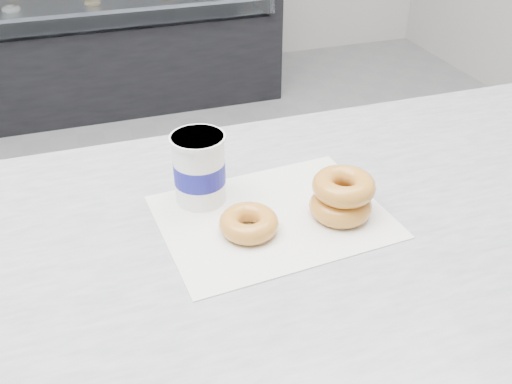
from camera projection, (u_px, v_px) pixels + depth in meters
ground at (114, 377)px, 1.72m from camera, size 5.00×5.00×0.00m
display_case at (55, 18)px, 3.13m from camera, size 2.40×0.74×1.25m
wax_paper at (273, 217)px, 0.88m from camera, size 0.36×0.29×0.00m
donut_single at (249, 223)px, 0.84m from camera, size 0.09×0.09×0.03m
donut_stack at (342, 196)px, 0.86m from camera, size 0.12×0.12×0.07m
coffee_cup at (199, 168)px, 0.89m from camera, size 0.11×0.11×0.12m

